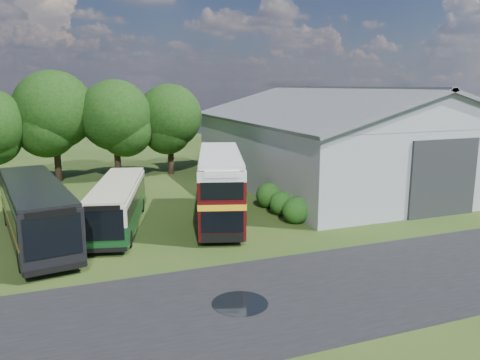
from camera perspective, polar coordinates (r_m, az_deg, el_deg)
name	(u,v)px	position (r m, az deg, el deg)	size (l,w,h in m)	color
ground	(247,270)	(21.75, 0.88, -10.96)	(120.00, 120.00, 0.00)	#203511
asphalt_road	(340,286)	(20.59, 12.07, -12.57)	(60.00, 8.00, 0.02)	black
puddle	(240,304)	(18.71, -0.01, -14.87)	(2.20, 2.20, 0.01)	black
storage_shed	(340,134)	(41.50, 12.09, 5.52)	(18.80, 24.80, 8.15)	gray
tree_mid	(54,110)	(43.52, -21.75, 7.90)	(6.80, 6.80, 9.60)	black
tree_right_a	(115,116)	(42.78, -14.96, 7.60)	(6.26, 6.26, 8.83)	black
tree_right_b	(170,116)	(44.38, -8.58, 7.67)	(5.98, 5.98, 8.45)	black
shrub_front	(296,222)	(29.12, 6.78, -5.16)	(1.70, 1.70, 1.70)	#194714
shrub_mid	(281,214)	(30.83, 5.06, -4.18)	(1.60, 1.60, 1.60)	#194714
shrub_back	(269,207)	(32.58, 3.53, -3.30)	(1.80, 1.80, 1.80)	#194714
bus_green_single	(118,204)	(28.38, -14.66, -2.83)	(4.74, 10.26, 2.76)	black
bus_maroon_double	(220,187)	(28.79, -2.42, -0.86)	(5.43, 10.34, 4.31)	black
bus_dark_single	(36,210)	(27.30, -23.63, -3.42)	(4.59, 12.11, 3.26)	black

